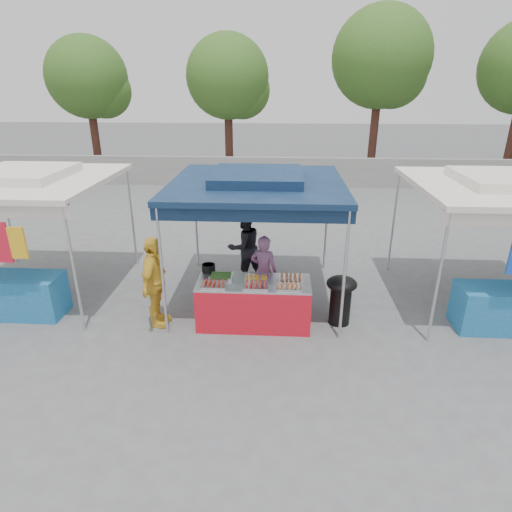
# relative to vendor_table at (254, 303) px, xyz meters

# --- Properties ---
(ground_plane) EXTENTS (80.00, 80.00, 0.00)m
(ground_plane) POSITION_rel_vendor_table_xyz_m (0.00, 0.10, -0.43)
(ground_plane) COLOR #5A5B5D
(back_wall) EXTENTS (40.00, 0.25, 1.20)m
(back_wall) POSITION_rel_vendor_table_xyz_m (0.00, 11.10, 0.17)
(back_wall) COLOR gray
(back_wall) RESTS_ON ground_plane
(main_canopy) EXTENTS (3.20, 3.20, 2.57)m
(main_canopy) POSITION_rel_vendor_table_xyz_m (0.00, 1.07, 1.94)
(main_canopy) COLOR silver
(main_canopy) RESTS_ON ground_plane
(neighbor_stall_left) EXTENTS (3.20, 3.20, 2.57)m
(neighbor_stall_left) POSITION_rel_vendor_table_xyz_m (-4.50, 0.67, 1.18)
(neighbor_stall_left) COLOR silver
(neighbor_stall_left) RESTS_ON ground_plane
(neighbor_stall_right) EXTENTS (3.20, 3.20, 2.57)m
(neighbor_stall_right) POSITION_rel_vendor_table_xyz_m (4.50, 0.67, 1.18)
(neighbor_stall_right) COLOR silver
(neighbor_stall_right) RESTS_ON ground_plane
(tree_0) EXTENTS (3.55, 3.50, 6.01)m
(tree_0) POSITION_rel_vendor_table_xyz_m (-7.99, 13.14, 3.68)
(tree_0) COLOR #412119
(tree_0) RESTS_ON ground_plane
(tree_1) EXTENTS (3.57, 3.52, 6.05)m
(tree_1) POSITION_rel_vendor_table_xyz_m (-1.76, 12.92, 3.71)
(tree_1) COLOR #412119
(tree_1) RESTS_ON ground_plane
(tree_2) EXTENTS (4.12, 4.12, 7.09)m
(tree_2) POSITION_rel_vendor_table_xyz_m (4.68, 13.19, 4.43)
(tree_2) COLOR #412119
(tree_2) RESTS_ON ground_plane
(vendor_table) EXTENTS (2.00, 0.80, 0.85)m
(vendor_table) POSITION_rel_vendor_table_xyz_m (0.00, 0.00, 0.00)
(vendor_table) COLOR red
(vendor_table) RESTS_ON ground_plane
(food_tray_fl) EXTENTS (0.42, 0.30, 0.07)m
(food_tray_fl) POSITION_rel_vendor_table_xyz_m (-0.67, -0.24, 0.46)
(food_tray_fl) COLOR silver
(food_tray_fl) RESTS_ON vendor_table
(food_tray_fm) EXTENTS (0.42, 0.30, 0.07)m
(food_tray_fm) POSITION_rel_vendor_table_xyz_m (0.05, -0.24, 0.46)
(food_tray_fm) COLOR silver
(food_tray_fm) RESTS_ON vendor_table
(food_tray_fr) EXTENTS (0.42, 0.30, 0.07)m
(food_tray_fr) POSITION_rel_vendor_table_xyz_m (0.62, -0.24, 0.46)
(food_tray_fr) COLOR silver
(food_tray_fr) RESTS_ON vendor_table
(food_tray_bl) EXTENTS (0.42, 0.30, 0.07)m
(food_tray_bl) POSITION_rel_vendor_table_xyz_m (-0.60, 0.10, 0.46)
(food_tray_bl) COLOR silver
(food_tray_bl) RESTS_ON vendor_table
(food_tray_bm) EXTENTS (0.42, 0.30, 0.07)m
(food_tray_bm) POSITION_rel_vendor_table_xyz_m (0.05, 0.06, 0.46)
(food_tray_bm) COLOR silver
(food_tray_bm) RESTS_ON vendor_table
(food_tray_br) EXTENTS (0.42, 0.30, 0.07)m
(food_tray_br) POSITION_rel_vendor_table_xyz_m (0.65, 0.11, 0.46)
(food_tray_br) COLOR silver
(food_tray_br) RESTS_ON vendor_table
(cooking_pot) EXTENTS (0.25, 0.25, 0.14)m
(cooking_pot) POSITION_rel_vendor_table_xyz_m (-0.86, 0.38, 0.50)
(cooking_pot) COLOR black
(cooking_pot) RESTS_ON vendor_table
(skewer_cup) EXTENTS (0.08, 0.08, 0.10)m
(skewer_cup) POSITION_rel_vendor_table_xyz_m (-0.07, -0.26, 0.47)
(skewer_cup) COLOR silver
(skewer_cup) RESTS_ON vendor_table
(wok_burner) EXTENTS (0.55, 0.55, 0.92)m
(wok_burner) POSITION_rel_vendor_table_xyz_m (1.56, 0.13, 0.12)
(wok_burner) COLOR black
(wok_burner) RESTS_ON ground_plane
(crate_left) EXTENTS (0.54, 0.38, 0.32)m
(crate_left) POSITION_rel_vendor_table_xyz_m (-0.48, 0.73, -0.26)
(crate_left) COLOR #1442A3
(crate_left) RESTS_ON ground_plane
(crate_right) EXTENTS (0.45, 0.32, 0.27)m
(crate_right) POSITION_rel_vendor_table_xyz_m (0.42, 0.73, -0.29)
(crate_right) COLOR #1442A3
(crate_right) RESTS_ON ground_plane
(crate_stacked) EXTENTS (0.42, 0.30, 0.25)m
(crate_stacked) POSITION_rel_vendor_table_xyz_m (0.42, 0.73, -0.03)
(crate_stacked) COLOR #1442A3
(crate_stacked) RESTS_ON crate_right
(vendor_woman) EXTENTS (0.61, 0.49, 1.46)m
(vendor_woman) POSITION_rel_vendor_table_xyz_m (0.15, 0.70, 0.31)
(vendor_woman) COLOR #8A5883
(vendor_woman) RESTS_ON ground_plane
(helper_man) EXTENTS (0.99, 0.95, 1.62)m
(helper_man) POSITION_rel_vendor_table_xyz_m (-0.31, 1.80, 0.38)
(helper_man) COLOR black
(helper_man) RESTS_ON ground_plane
(customer_person) EXTENTS (0.46, 1.00, 1.68)m
(customer_person) POSITION_rel_vendor_table_xyz_m (-1.73, -0.12, 0.41)
(customer_person) COLOR gold
(customer_person) RESTS_ON ground_plane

